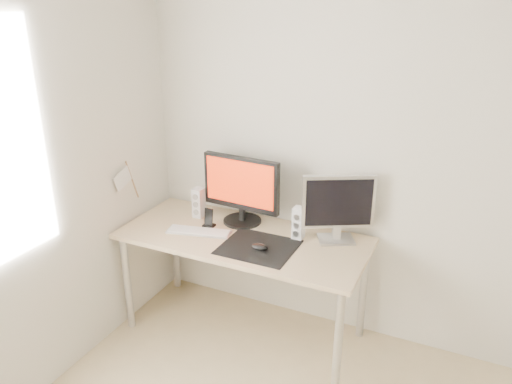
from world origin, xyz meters
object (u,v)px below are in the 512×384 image
(mouse, at_px, (259,247))
(phone_dock, at_px, (209,221))
(speaker_right, at_px, (299,223))
(keyboard, at_px, (199,231))
(speaker_left, at_px, (199,203))
(desk, at_px, (243,247))
(second_monitor, at_px, (338,205))
(main_monitor, at_px, (241,188))

(mouse, distance_m, phone_dock, 0.47)
(speaker_right, distance_m, keyboard, 0.65)
(keyboard, bearing_deg, speaker_left, 120.78)
(desk, relative_size, phone_dock, 12.30)
(desk, height_order, phone_dock, phone_dock)
(keyboard, height_order, phone_dock, phone_dock)
(second_monitor, xyz_separation_m, speaker_right, (-0.23, -0.07, -0.14))
(keyboard, bearing_deg, second_monitor, 17.84)
(main_monitor, distance_m, speaker_right, 0.46)
(keyboard, bearing_deg, speaker_right, 18.23)
(phone_dock, bearing_deg, mouse, -19.35)
(desk, distance_m, second_monitor, 0.67)
(desk, bearing_deg, speaker_right, 20.84)
(desk, relative_size, keyboard, 3.67)
(main_monitor, distance_m, phone_dock, 0.31)
(phone_dock, bearing_deg, second_monitor, 11.31)
(keyboard, bearing_deg, main_monitor, 54.89)
(second_monitor, bearing_deg, main_monitor, -178.95)
(speaker_left, xyz_separation_m, keyboard, (0.13, -0.22, -0.10))
(mouse, relative_size, speaker_right, 0.50)
(speaker_right, bearing_deg, main_monitor, 172.46)
(speaker_right, bearing_deg, speaker_left, 178.56)
(mouse, height_order, second_monitor, second_monitor)
(keyboard, relative_size, phone_dock, 3.35)
(main_monitor, xyz_separation_m, speaker_right, (0.43, -0.06, -0.15))
(keyboard, bearing_deg, phone_dock, 82.14)
(mouse, height_order, speaker_left, speaker_left)
(mouse, height_order, keyboard, mouse)
(mouse, xyz_separation_m, main_monitor, (-0.28, 0.31, 0.23))
(desk, xyz_separation_m, phone_dock, (-0.27, 0.03, 0.12))
(second_monitor, bearing_deg, mouse, -140.06)
(mouse, relative_size, second_monitor, 0.24)
(speaker_right, bearing_deg, second_monitor, 16.81)
(mouse, xyz_separation_m, speaker_left, (-0.59, 0.27, 0.08))
(second_monitor, relative_size, speaker_right, 2.08)
(mouse, xyz_separation_m, phone_dock, (-0.44, 0.16, 0.02))
(mouse, height_order, speaker_right, speaker_right)
(main_monitor, distance_m, keyboard, 0.40)
(second_monitor, height_order, phone_dock, second_monitor)
(main_monitor, bearing_deg, mouse, -48.24)
(speaker_right, xyz_separation_m, keyboard, (-0.61, -0.20, -0.10))
(desk, xyz_separation_m, speaker_right, (0.33, 0.13, 0.18))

